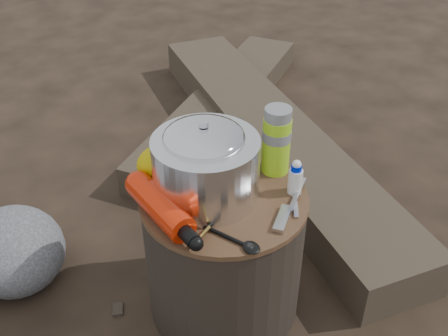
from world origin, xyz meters
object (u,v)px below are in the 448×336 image
log_main (270,137)px  travel_mug (232,141)px  fuel_bottle (160,206)px  camping_pot (204,160)px  stump (224,253)px  thermos (276,141)px

log_main → travel_mug: size_ratio=16.62×
fuel_bottle → travel_mug: size_ratio=2.64×
log_main → fuel_bottle: fuel_bottle is taller
log_main → camping_pot: (-0.60, -0.53, 0.41)m
fuel_bottle → travel_mug: (0.28, 0.13, 0.02)m
fuel_bottle → travel_mug: bearing=20.6°
stump → log_main: 0.82m
stump → fuel_bottle: size_ratio=1.50×
camping_pot → travel_mug: bearing=34.3°
log_main → thermos: (-0.39, -0.54, 0.41)m
log_main → camping_pot: 0.90m
camping_pot → fuel_bottle: bearing=-166.2°
log_main → thermos: thermos is taller
camping_pot → thermos: camping_pot is taller
log_main → travel_mug: bearing=-127.3°
camping_pot → thermos: bearing=-4.2°
log_main → camping_pot: size_ratio=9.13×
log_main → thermos: 0.78m
camping_pot → fuel_bottle: camping_pot is taller
camping_pot → fuel_bottle: size_ratio=0.69×
log_main → fuel_bottle: 0.99m
travel_mug → thermos: bearing=-58.0°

